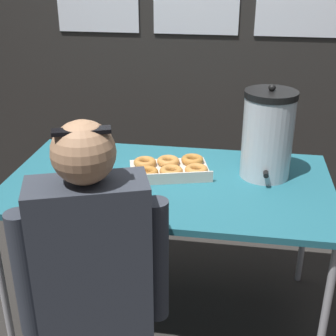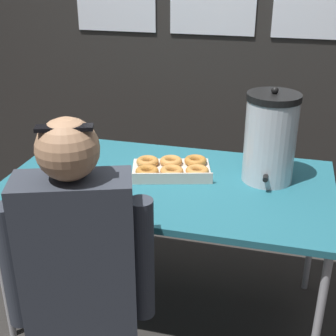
# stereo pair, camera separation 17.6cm
# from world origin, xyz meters

# --- Properties ---
(ground_plane) EXTENTS (12.00, 12.00, 0.00)m
(ground_plane) POSITION_xyz_m (0.00, 0.00, 0.00)
(ground_plane) COLOR #2D2B28
(back_wall) EXTENTS (6.00, 0.11, 2.70)m
(back_wall) POSITION_xyz_m (0.00, 1.08, 1.35)
(back_wall) COLOR #282623
(back_wall) RESTS_ON ground
(folding_table) EXTENTS (1.44, 0.80, 0.73)m
(folding_table) POSITION_xyz_m (0.00, 0.00, 0.69)
(folding_table) COLOR #236675
(folding_table) RESTS_ON ground
(donut_box) EXTENTS (0.41, 0.33, 0.05)m
(donut_box) POSITION_xyz_m (-0.01, 0.08, 0.76)
(donut_box) COLOR beige
(donut_box) RESTS_ON folding_table
(coffee_urn) EXTENTS (0.23, 0.26, 0.42)m
(coffee_urn) POSITION_xyz_m (0.42, 0.12, 0.93)
(coffee_urn) COLOR silver
(coffee_urn) RESTS_ON folding_table
(cell_phone) EXTENTS (0.09, 0.16, 0.01)m
(cell_phone) POSITION_xyz_m (-0.36, -0.25, 0.74)
(cell_phone) COLOR #2D334C
(cell_phone) RESTS_ON folding_table
(person_seated) EXTENTS (0.50, 0.30, 1.21)m
(person_seated) POSITION_xyz_m (-0.16, -0.61, 0.58)
(person_seated) COLOR #33332D
(person_seated) RESTS_ON ground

